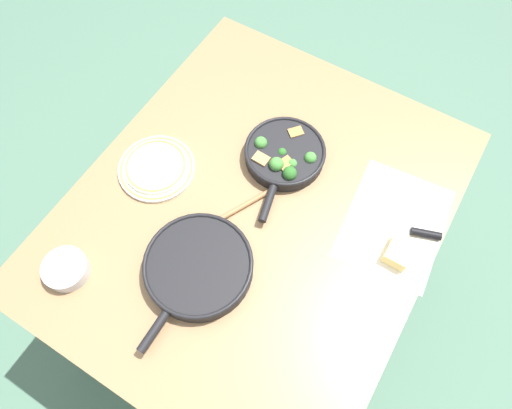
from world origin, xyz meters
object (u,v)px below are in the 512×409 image
at_px(skillet_broccoli, 284,155).
at_px(cheese_block, 399,252).
at_px(wooden_spoon, 221,219).
at_px(prep_bowl_steel, 66,269).
at_px(dinner_plate_stack, 156,167).
at_px(grater_knife, 410,231).
at_px(skillet_eggs, 198,267).

bearing_deg(skillet_broccoli, cheese_block, 61.82).
distance_m(wooden_spoon, prep_bowl_steel, 0.45).
xyz_separation_m(dinner_plate_stack, prep_bowl_steel, (-0.39, 0.01, 0.01)).
bearing_deg(grater_knife, wooden_spoon, 7.88).
relative_size(skillet_eggs, prep_bowl_steel, 3.32).
distance_m(skillet_eggs, wooden_spoon, 0.16).
bearing_deg(prep_bowl_steel, grater_knife, -51.78).
height_order(grater_knife, cheese_block, cheese_block).
height_order(skillet_broccoli, skillet_eggs, skillet_broccoli).
height_order(dinner_plate_stack, prep_bowl_steel, prep_bowl_steel).
bearing_deg(grater_knife, dinner_plate_stack, -3.65).
distance_m(wooden_spoon, grater_knife, 0.55).
xyz_separation_m(skillet_eggs, dinner_plate_stack, (0.20, 0.30, -0.01)).
bearing_deg(dinner_plate_stack, prep_bowl_steel, 178.15).
height_order(skillet_eggs, grater_knife, skillet_eggs).
bearing_deg(cheese_block, skillet_broccoli, 75.84).
bearing_deg(skillet_eggs, skillet_broccoli, 176.47).
height_order(skillet_broccoli, prep_bowl_steel, skillet_broccoli).
bearing_deg(prep_bowl_steel, skillet_eggs, -58.13).
distance_m(dinner_plate_stack, prep_bowl_steel, 0.39).
height_order(skillet_eggs, dinner_plate_stack, skillet_eggs).
distance_m(skillet_eggs, prep_bowl_steel, 0.36).
distance_m(grater_knife, cheese_block, 0.08).
xyz_separation_m(wooden_spoon, grater_knife, (0.25, -0.49, 0.00)).
bearing_deg(dinner_plate_stack, cheese_block, -80.41).
bearing_deg(grater_knife, cheese_block, 69.95).
height_order(skillet_eggs, prep_bowl_steel, skillet_eggs).
bearing_deg(wooden_spoon, skillet_eggs, 37.97).
distance_m(skillet_eggs, cheese_block, 0.56).
bearing_deg(cheese_block, wooden_spoon, 108.95).
bearing_deg(cheese_block, grater_knife, -0.89).
bearing_deg(skillet_eggs, cheese_block, 125.15).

